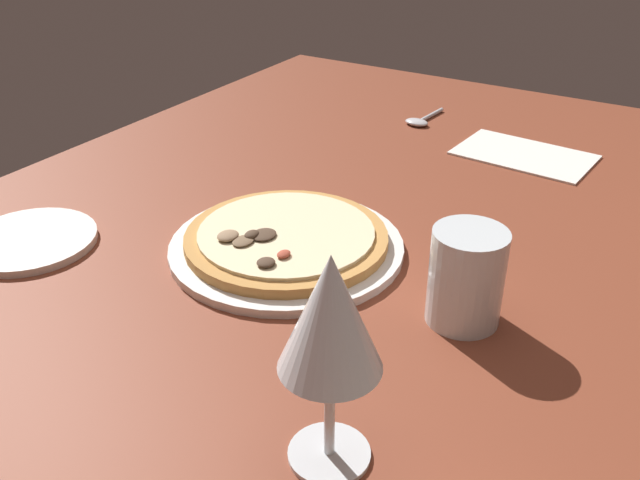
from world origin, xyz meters
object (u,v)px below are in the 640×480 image
(side_plate, at_px, (30,240))
(paper_menu, at_px, (524,155))
(water_glass, at_px, (466,282))
(wine_glass_near, at_px, (330,319))
(spoon, at_px, (420,121))
(pizza_main, at_px, (286,242))

(side_plate, distance_m, paper_menu, 0.70)
(water_glass, distance_m, side_plate, 0.50)
(wine_glass_near, xyz_separation_m, water_glass, (-0.22, 0.02, -0.08))
(side_plate, xyz_separation_m, paper_menu, (-0.56, 0.41, -0.00))
(wine_glass_near, distance_m, side_plate, 0.49)
(paper_menu, distance_m, spoon, 0.20)
(spoon, bearing_deg, wine_glass_near, 18.76)
(water_glass, bearing_deg, side_plate, -76.09)
(wine_glass_near, bearing_deg, pizza_main, -140.42)
(water_glass, height_order, side_plate, water_glass)
(pizza_main, height_order, wine_glass_near, wine_glass_near)
(pizza_main, xyz_separation_m, water_glass, (0.02, 0.22, 0.03))
(water_glass, distance_m, spoon, 0.56)
(pizza_main, distance_m, wine_glass_near, 0.33)
(wine_glass_near, height_order, paper_menu, wine_glass_near)
(wine_glass_near, bearing_deg, side_plate, -102.04)
(wine_glass_near, height_order, spoon, wine_glass_near)
(side_plate, relative_size, spoon, 1.49)
(side_plate, distance_m, spoon, 0.65)
(pizza_main, bearing_deg, paper_menu, 160.50)
(paper_menu, relative_size, spoon, 1.89)
(pizza_main, xyz_separation_m, paper_menu, (-0.42, 0.15, -0.01))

